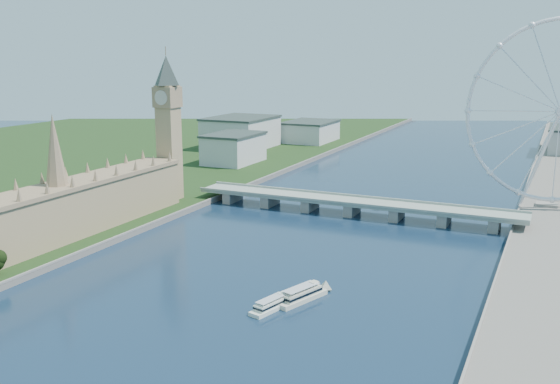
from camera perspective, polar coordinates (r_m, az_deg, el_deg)
The scene contains 7 objects.
parliament_range at distance 366.78m, azimuth -19.52°, elevation -1.70°, with size 24.00×200.00×70.00m.
big_ben at distance 441.83m, azimuth -10.22°, elevation 7.45°, with size 20.02×20.02×110.00m.
westminster_bridge at distance 414.68m, azimuth 6.63°, elevation -1.16°, with size 220.00×22.00×9.50m.
london_eye at distance 440.73m, azimuth 24.26°, elevation 6.67°, with size 113.60×39.12×124.30m.
city_skyline at distance 655.34m, azimuth 17.03°, elevation 4.31°, with size 505.00×280.00×32.00m.
tour_boat_near at distance 263.50m, azimuth -0.79°, elevation -10.70°, with size 6.37×25.16×5.51m, color silver, non-canonical shape.
tour_boat_far at distance 272.69m, azimuth 1.94°, elevation -9.88°, with size 7.66×29.97×6.62m, color beige, non-canonical shape.
Camera 1 is at (122.36, -84.17, 103.60)m, focal length 40.00 mm.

